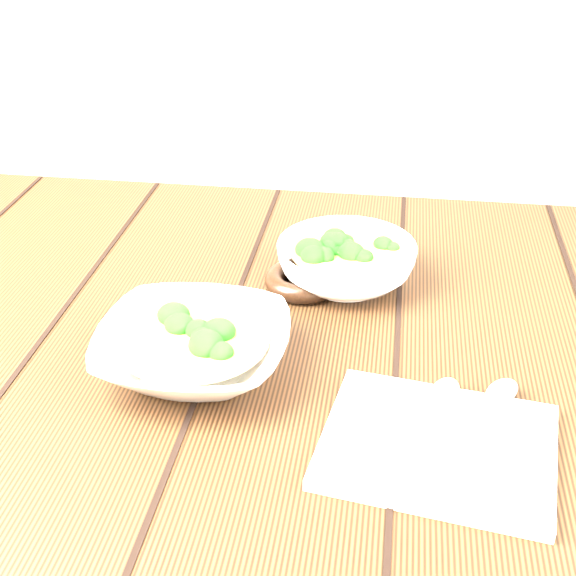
{
  "coord_description": "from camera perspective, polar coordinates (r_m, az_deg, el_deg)",
  "views": [
    {
      "loc": [
        0.17,
        -0.78,
        1.25
      ],
      "look_at": [
        0.05,
        0.0,
        0.8
      ],
      "focal_mm": 50.0,
      "sensor_mm": 36.0,
      "label": 1
    }
  ],
  "objects": [
    {
      "name": "trivet",
      "position": [
        1.0,
        1.09,
        0.56
      ],
      "size": [
        0.13,
        0.13,
        0.02
      ],
      "primitive_type": "torus",
      "rotation": [
        0.0,
        0.0,
        -0.39
      ],
      "color": "black",
      "rests_on": "table"
    },
    {
      "name": "soup_bowl_back",
      "position": [
        1.01,
        4.16,
        1.85
      ],
      "size": [
        0.21,
        0.21,
        0.06
      ],
      "color": "white",
      "rests_on": "table"
    },
    {
      "name": "soup_bowl_front",
      "position": [
        0.85,
        -6.74,
        -4.25
      ],
      "size": [
        0.2,
        0.2,
        0.06
      ],
      "color": "white",
      "rests_on": "table"
    },
    {
      "name": "spoon_right",
      "position": [
        0.81,
        13.97,
        -8.32
      ],
      "size": [
        0.1,
        0.16,
        0.01
      ],
      "color": "#B7B0A2",
      "rests_on": "napkin"
    },
    {
      "name": "table",
      "position": [
        1.01,
        -2.98,
        -8.18
      ],
      "size": [
        1.2,
        0.8,
        0.75
      ],
      "color": "black",
      "rests_on": "ground"
    },
    {
      "name": "napkin",
      "position": [
        0.77,
        10.6,
        -10.98
      ],
      "size": [
        0.23,
        0.2,
        0.01
      ],
      "primitive_type": "cube",
      "rotation": [
        0.0,
        0.0,
        -0.15
      ],
      "color": "beige",
      "rests_on": "table"
    },
    {
      "name": "spoon_left",
      "position": [
        0.8,
        10.46,
        -8.61
      ],
      "size": [
        0.06,
        0.17,
        0.01
      ],
      "color": "#B7B0A2",
      "rests_on": "napkin"
    }
  ]
}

